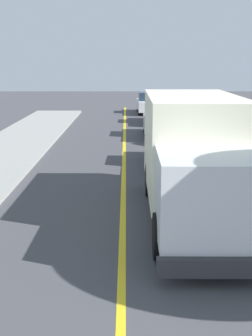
{
  "coord_description": "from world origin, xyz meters",
  "views": [
    {
      "loc": [
        0.08,
        -2.1,
        4.09
      ],
      "look_at": [
        0.09,
        8.93,
        1.4
      ],
      "focal_mm": 46.95,
      "sensor_mm": 36.0,
      "label": 1
    }
  ],
  "objects_px": {
    "parked_car_near": "(175,146)",
    "parked_car_far": "(159,111)",
    "box_truck": "(194,153)",
    "parked_car_furthest": "(149,103)",
    "parked_car_mid": "(160,122)"
  },
  "relations": [
    {
      "from": "parked_car_near",
      "to": "parked_car_far",
      "type": "height_order",
      "value": "same"
    },
    {
      "from": "parked_car_furthest",
      "to": "parked_car_far",
      "type": "bearing_deg",
      "value": -85.54
    },
    {
      "from": "parked_car_far",
      "to": "box_truck",
      "type": "bearing_deg",
      "value": -91.52
    },
    {
      "from": "box_truck",
      "to": "parked_car_furthest",
      "type": "xyz_separation_m",
      "value": [
        0.04,
        24.42,
        -0.97
      ]
    },
    {
      "from": "parked_car_far",
      "to": "parked_car_furthest",
      "type": "height_order",
      "value": "same"
    },
    {
      "from": "box_truck",
      "to": "parked_car_near",
      "type": "bearing_deg",
      "value": 88.13
    },
    {
      "from": "parked_car_furthest",
      "to": "parked_car_near",
      "type": "bearing_deg",
      "value": -89.51
    },
    {
      "from": "parked_car_near",
      "to": "parked_car_far",
      "type": "relative_size",
      "value": 1.01
    },
    {
      "from": "parked_car_near",
      "to": "parked_car_mid",
      "type": "distance_m",
      "value": 7.0
    },
    {
      "from": "box_truck",
      "to": "parked_car_furthest",
      "type": "distance_m",
      "value": 24.44
    },
    {
      "from": "parked_car_near",
      "to": "parked_car_mid",
      "type": "relative_size",
      "value": 1.0
    },
    {
      "from": "parked_car_near",
      "to": "parked_car_far",
      "type": "bearing_deg",
      "value": 88.65
    },
    {
      "from": "box_truck",
      "to": "parked_car_near",
      "type": "relative_size",
      "value": 1.62
    },
    {
      "from": "parked_car_far",
      "to": "parked_car_furthest",
      "type": "bearing_deg",
      "value": 94.46
    },
    {
      "from": "box_truck",
      "to": "parked_car_near",
      "type": "distance_m",
      "value": 6.19
    }
  ]
}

